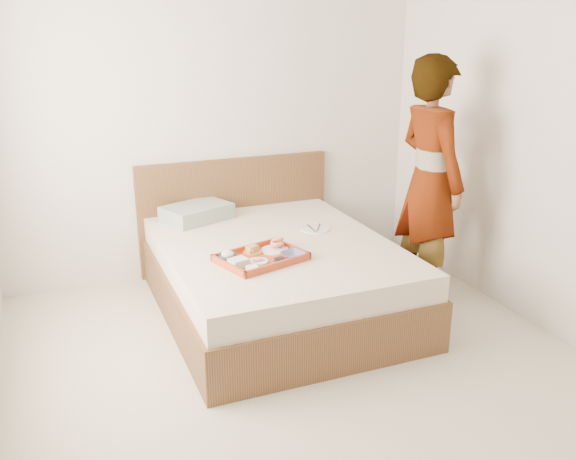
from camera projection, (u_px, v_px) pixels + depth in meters
The scene contains 17 objects.
ground at pixel (317, 383), 3.59m from camera, with size 3.50×4.00×0.01m, color beige.
wall_back at pixel (215, 117), 4.93m from camera, with size 3.50×0.01×2.60m, color silver.
wall_right at pixel (574, 144), 3.80m from camera, with size 0.01×4.00×2.60m, color silver.
bed at pixel (276, 277), 4.43m from camera, with size 1.65×2.00×0.53m, color brown.
headboard at pixel (235, 213), 5.21m from camera, with size 1.65×0.06×0.95m, color brown.
pillow at pixel (197, 212), 4.84m from camera, with size 0.51×0.34×0.12m, color #9CAA9C.
tray at pixel (261, 257), 4.01m from camera, with size 0.54×0.39×0.05m, color #AE401F.
prawn_plate at pixel (275, 250), 4.15m from camera, with size 0.19×0.19×0.01m, color white.
navy_bowl_big at pixel (293, 255), 4.02m from camera, with size 0.15×0.15×0.04m, color navy.
sauce_dish at pixel (280, 261), 3.93m from camera, with size 0.08×0.08×0.03m, color black.
meat_plate at pixel (258, 261), 3.95m from camera, with size 0.13×0.13×0.01m, color white.
bread_plate at pixel (253, 252), 4.11m from camera, with size 0.13×0.13×0.01m, color orange.
salad_bowl at pixel (228, 257), 3.99m from camera, with size 0.12×0.12×0.04m, color navy.
plastic_tub at pixel (238, 262), 3.88m from camera, with size 0.11×0.09×0.05m, color silver.
cheese_round at pixel (252, 269), 3.81m from camera, with size 0.08×0.08×0.03m, color white.
dinner_plate at pixel (315, 229), 4.62m from camera, with size 0.22×0.22×0.01m, color white.
person at pixel (430, 181), 4.50m from camera, with size 0.66×0.44×1.82m, color silver.
Camera 1 is at (-1.34, -2.82, 2.00)m, focal length 38.04 mm.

